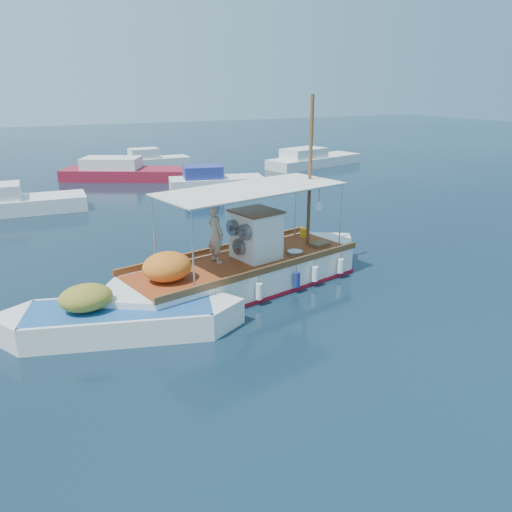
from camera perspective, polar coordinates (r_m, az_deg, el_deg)
name	(u,v)px	position (r m, az deg, el deg)	size (l,w,h in m)	color
ground	(268,293)	(16.64, 1.38, -4.22)	(160.00, 160.00, 0.00)	black
fishing_caique	(242,272)	(16.84, -1.59, -1.82)	(10.39, 4.42, 6.48)	white
dinghy	(119,321)	(14.45, -15.42, -7.16)	(6.64, 3.28, 1.69)	white
bg_boat_nw	(10,204)	(29.97, -26.27, 5.33)	(7.38, 2.84, 1.80)	silver
bg_boat_n	(128,173)	(38.03, -14.39, 9.20)	(10.13, 7.18, 1.80)	maroon
bg_boat_ne	(214,182)	(33.32, -4.83, 8.41)	(6.46, 3.48, 1.80)	silver
bg_boat_e	(312,160)	(43.31, 6.47, 10.79)	(9.45, 4.75, 1.80)	silver
bg_boat_far_n	(152,161)	(43.41, -11.78, 10.54)	(5.75, 2.06, 1.80)	silver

